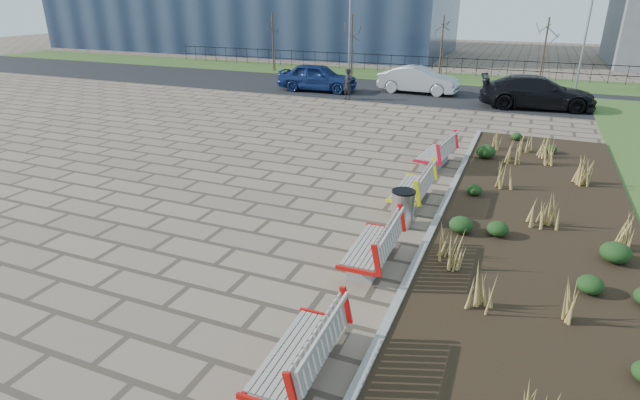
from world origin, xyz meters
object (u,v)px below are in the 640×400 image
at_px(bench_b, 370,244).
at_px(car_silver, 419,80).
at_px(lamp_west, 350,30).
at_px(bench_a, 296,350).
at_px(car_black, 537,92).
at_px(litter_bin, 403,209).
at_px(car_blue, 318,77).
at_px(lamp_east, 585,37).
at_px(bench_d, 435,151).
at_px(bench_c, 411,186).
at_px(pedestrian, 348,84).

bearing_deg(bench_b, car_silver, 98.62).
bearing_deg(lamp_west, bench_a, -71.87).
distance_m(car_silver, car_black, 6.51).
relative_size(car_black, lamp_west, 0.90).
height_order(litter_bin, car_blue, car_blue).
bearing_deg(car_blue, lamp_east, -71.93).
relative_size(car_silver, lamp_west, 0.74).
xyz_separation_m(car_blue, lamp_west, (-0.09, 5.65, 2.24)).
height_order(bench_b, lamp_west, lamp_west).
distance_m(bench_d, car_blue, 14.29).
xyz_separation_m(bench_c, litter_bin, (0.15, -1.46, -0.05)).
distance_m(pedestrian, lamp_east, 13.78).
height_order(pedestrian, lamp_west, lamp_west).
relative_size(car_blue, car_black, 0.85).
relative_size(pedestrian, car_black, 0.30).
relative_size(bench_a, bench_c, 1.00).
height_order(car_blue, car_silver, car_blue).
bearing_deg(bench_b, car_blue, 115.07).
distance_m(bench_c, lamp_west, 22.32).
bearing_deg(lamp_east, lamp_west, 180.00).
xyz_separation_m(car_blue, car_silver, (5.57, 1.56, -0.04)).
distance_m(bench_a, lamp_west, 29.03).
distance_m(bench_a, car_silver, 23.63).
distance_m(litter_bin, pedestrian, 15.82).
distance_m(bench_c, lamp_east, 21.03).
bearing_deg(pedestrian, litter_bin, -44.17).
relative_size(litter_bin, lamp_east, 0.15).
xyz_separation_m(bench_b, car_black, (2.91, 18.01, 0.30)).
xyz_separation_m(bench_b, pedestrian, (-6.45, 16.54, 0.32)).
bearing_deg(car_blue, bench_b, -157.97).
relative_size(litter_bin, car_blue, 0.20).
xyz_separation_m(bench_c, car_black, (2.91, 14.40, 0.30)).
bearing_deg(bench_b, lamp_west, 109.67).
bearing_deg(lamp_west, bench_b, -69.35).
bearing_deg(bench_d, litter_bin, -82.16).
bearing_deg(car_blue, lamp_west, -3.13).
xyz_separation_m(car_blue, car_black, (11.83, -0.23, 0.00)).
height_order(bench_c, pedestrian, pedestrian).
bearing_deg(lamp_east, bench_b, -101.82).
bearing_deg(pedestrian, car_blue, 166.58).
height_order(bench_c, bench_d, same).
xyz_separation_m(bench_c, bench_d, (0.00, 3.45, 0.00)).
height_order(bench_d, car_silver, car_silver).
xyz_separation_m(litter_bin, lamp_west, (-9.15, 21.73, 2.59)).
distance_m(bench_a, bench_c, 7.21).
bearing_deg(lamp_west, pedestrian, -70.85).
xyz_separation_m(bench_d, car_black, (2.91, 10.94, 0.30)).
bearing_deg(bench_b, bench_a, -90.98).
height_order(bench_c, litter_bin, bench_c).
distance_m(litter_bin, car_blue, 18.46).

